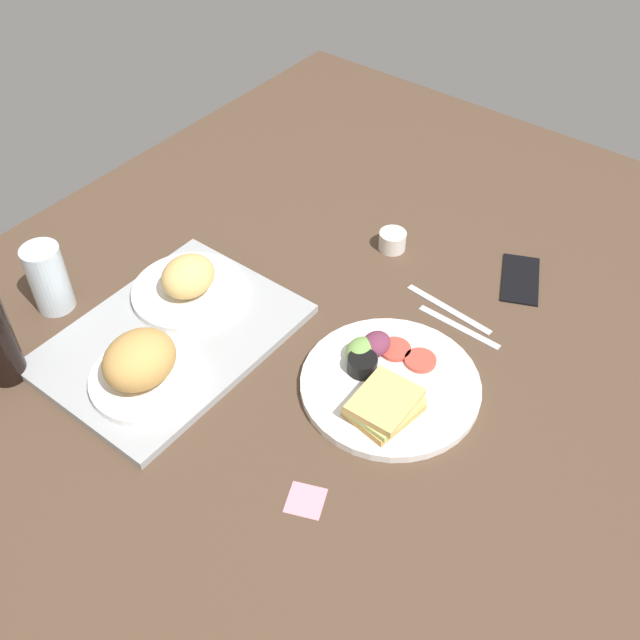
{
  "coord_description": "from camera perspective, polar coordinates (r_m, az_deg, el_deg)",
  "views": [
    {
      "loc": [
        -73.41,
        -55.23,
        98.58
      ],
      "look_at": [
        2.0,
        3.0,
        4.0
      ],
      "focal_mm": 41.8,
      "sensor_mm": 36.0,
      "label": 1
    }
  ],
  "objects": [
    {
      "name": "ground_plane",
      "position": [
        1.36,
        0.49,
        -2.66
      ],
      "size": [
        190.0,
        150.0,
        3.0
      ],
      "primitive_type": "cube",
      "color": "#4C3828"
    },
    {
      "name": "bread_plate_near",
      "position": [
        1.28,
        -13.47,
        -3.4
      ],
      "size": [
        19.85,
        19.85,
        10.2
      ],
      "color": "white",
      "rests_on": "serving_tray"
    },
    {
      "name": "serving_tray",
      "position": [
        1.38,
        -11.33,
        -1.36
      ],
      "size": [
        45.04,
        33.06,
        1.6
      ],
      "primitive_type": "cube",
      "rotation": [
        0.0,
        0.0,
        -0.0
      ],
      "color": "#9EA0A3",
      "rests_on": "ground_plane"
    },
    {
      "name": "drinking_glass",
      "position": [
        1.47,
        -20.08,
        3.02
      ],
      "size": [
        7.11,
        7.11,
        13.82
      ],
      "primitive_type": "cylinder",
      "color": "silver",
      "rests_on": "ground_plane"
    },
    {
      "name": "plate_with_salad",
      "position": [
        1.28,
        5.11,
        -4.83
      ],
      "size": [
        30.97,
        30.97,
        5.4
      ],
      "color": "white",
      "rests_on": "ground_plane"
    },
    {
      "name": "knife",
      "position": [
        1.44,
        9.82,
        0.86
      ],
      "size": [
        3.13,
        19.05,
        0.5
      ],
      "primitive_type": "cube",
      "rotation": [
        0.0,
        0.0,
        1.48
      ],
      "color": "#B7B7BC",
      "rests_on": "ground_plane"
    },
    {
      "name": "sticky_note",
      "position": [
        1.16,
        -1.11,
        -13.64
      ],
      "size": [
        7.32,
        7.32,
        0.12
      ],
      "primitive_type": "cube",
      "rotation": [
        0.0,
        0.0,
        0.39
      ],
      "color": "pink",
      "rests_on": "ground_plane"
    },
    {
      "name": "fork",
      "position": [
        1.41,
        10.59,
        -0.51
      ],
      "size": [
        1.78,
        17.03,
        0.5
      ],
      "primitive_type": "cube",
      "rotation": [
        0.0,
        0.0,
        1.55
      ],
      "color": "#B7B7BC",
      "rests_on": "ground_plane"
    },
    {
      "name": "espresso_cup",
      "position": [
        1.55,
        5.56,
        6.07
      ],
      "size": [
        5.6,
        5.6,
        4.0
      ],
      "primitive_type": "cylinder",
      "color": "silver",
      "rests_on": "ground_plane"
    },
    {
      "name": "bread_plate_far",
      "position": [
        1.43,
        -10.02,
        2.76
      ],
      "size": [
        21.88,
        21.88,
        8.67
      ],
      "color": "white",
      "rests_on": "serving_tray"
    },
    {
      "name": "cell_phone",
      "position": [
        1.53,
        15.1,
        3.09
      ],
      "size": [
        16.09,
        12.55,
        0.8
      ],
      "primitive_type": "cube",
      "rotation": [
        0.0,
        0.0,
        0.43
      ],
      "color": "black",
      "rests_on": "ground_plane"
    }
  ]
}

